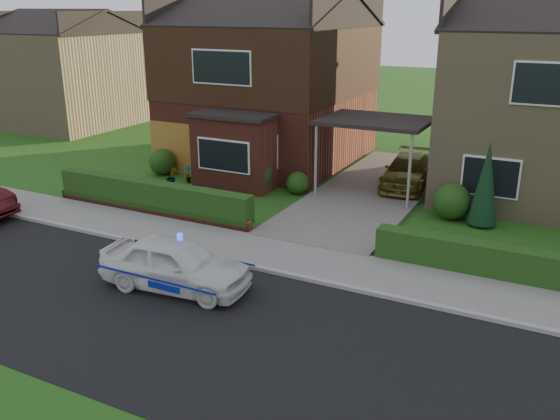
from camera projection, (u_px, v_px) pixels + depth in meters
The scene contains 22 objects.
ground at pixel (208, 328), 12.76m from camera, with size 120.00×120.00×0.00m, color #1D5115.
road at pixel (208, 328), 12.76m from camera, with size 60.00×6.00×0.02m, color black.
kerb at pixel (273, 272), 15.31m from camera, with size 60.00×0.16×0.12m, color #9E9993.
sidewalk at pixel (291, 258), 16.20m from camera, with size 60.00×2.00×0.10m, color slate.
driveway at pixel (372, 191), 22.01m from camera, with size 3.80×12.00×0.12m, color #666059.
house_left at pixel (271, 73), 25.72m from camera, with size 7.50×9.53×7.25m.
carport_link at pixel (375, 122), 21.13m from camera, with size 3.80×3.00×2.77m.
garage_door at pixel (173, 148), 24.35m from camera, with size 2.20×0.10×2.10m, color brown.
dwarf_wall at pixel (150, 209), 19.65m from camera, with size 7.70×0.25×0.36m, color maroon.
hedge_left at pixel (153, 213), 19.84m from camera, with size 7.50×0.55×0.90m, color #103411.
hedge_right at pixel (522, 284), 14.78m from camera, with size 7.50×0.55×0.80m, color #103411.
shrub_left_far at pixel (162, 162), 24.24m from camera, with size 1.08×1.08×1.08m, color #103411.
shrub_left_mid at pixel (256, 173), 22.10m from camera, with size 1.32×1.32×1.32m, color #103411.
shrub_left_near at pixel (298, 183), 21.74m from camera, with size 0.84×0.84×0.84m, color #103411.
shrub_right_near at pixel (452, 201), 19.12m from camera, with size 1.20×1.20×1.20m, color #103411.
conifer_a at pixel (486, 186), 18.29m from camera, with size 0.90×0.90×2.60m, color black.
neighbour_left at pixel (69, 80), 33.97m from camera, with size 6.50×7.00×5.20m, color tan.
police_car at pixel (175, 264), 14.33m from camera, with size 3.44×3.87×1.44m.
driveway_car at pixel (408, 171), 22.29m from camera, with size 1.59×3.91×1.13m, color brown.
potted_plant_a at pixel (188, 174), 23.18m from camera, with size 0.36×0.24×0.68m, color gray.
potted_plant_b at pixel (172, 177), 22.53m from camera, with size 0.36×0.44×0.80m, color gray.
potted_plant_c at pixel (208, 198), 20.08m from camera, with size 0.44×0.44×0.79m, color gray.
Camera 1 is at (6.48, -9.32, 6.54)m, focal length 38.00 mm.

